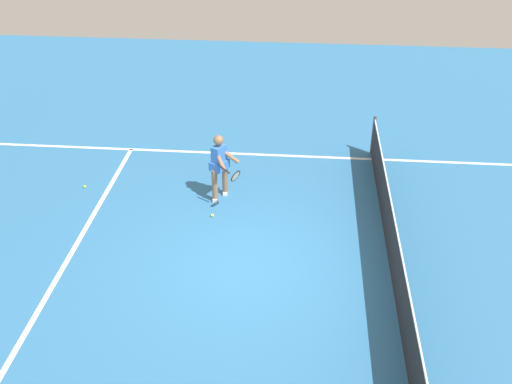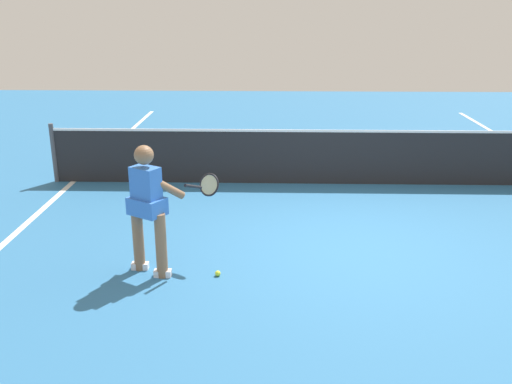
# 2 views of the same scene
# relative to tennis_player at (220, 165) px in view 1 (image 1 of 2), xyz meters

# --- Properties ---
(ground_plane) EXTENTS (27.81, 27.81, 0.00)m
(ground_plane) POSITION_rel_tennis_player_xyz_m (2.37, 0.80, -0.85)
(ground_plane) COLOR teal
(service_line_marking) EXTENTS (9.06, 0.10, 0.01)m
(service_line_marking) POSITION_rel_tennis_player_xyz_m (2.37, -2.66, -0.84)
(service_line_marking) COLOR white
(service_line_marking) RESTS_ON ground
(sideline_left_marking) EXTENTS (0.10, 19.39, 0.01)m
(sideline_left_marking) POSITION_rel_tennis_player_xyz_m (-2.16, 0.80, -0.84)
(sideline_left_marking) COLOR white
(sideline_left_marking) RESTS_ON ground
(court_net) EXTENTS (9.74, 0.08, 1.05)m
(court_net) POSITION_rel_tennis_player_xyz_m (2.37, 3.54, -0.36)
(court_net) COLOR #4C4C51
(court_net) RESTS_ON ground
(tennis_player) EXTENTS (1.07, 0.79, 1.55)m
(tennis_player) POSITION_rel_tennis_player_xyz_m (0.00, 0.00, 0.00)
(tennis_player) COLOR #8C6647
(tennis_player) RESTS_ON ground
(tennis_ball_near) EXTENTS (0.07, 0.07, 0.07)m
(tennis_ball_near) POSITION_rel_tennis_player_xyz_m (0.77, -0.09, -0.81)
(tennis_ball_near) COLOR #D1E533
(tennis_ball_near) RESTS_ON ground
(tennis_ball_mid) EXTENTS (0.07, 0.07, 0.07)m
(tennis_ball_mid) POSITION_rel_tennis_player_xyz_m (-0.16, -3.22, -0.81)
(tennis_ball_mid) COLOR #D1E533
(tennis_ball_mid) RESTS_ON ground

